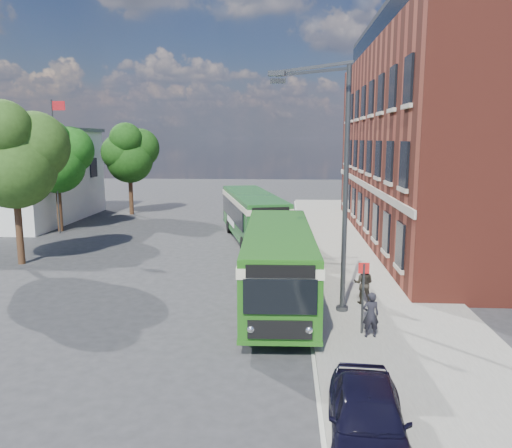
# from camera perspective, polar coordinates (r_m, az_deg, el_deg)

# --- Properties ---
(ground) EXTENTS (120.00, 120.00, 0.00)m
(ground) POSITION_cam_1_polar(r_m,az_deg,el_deg) (21.16, -5.10, -8.06)
(ground) COLOR #2C2C2F
(ground) RESTS_ON ground
(pavement) EXTENTS (6.00, 48.00, 0.15)m
(pavement) POSITION_cam_1_polar(r_m,az_deg,el_deg) (28.90, 11.23, -3.20)
(pavement) COLOR gray
(pavement) RESTS_ON ground
(kerb_line) EXTENTS (0.12, 48.00, 0.01)m
(kerb_line) POSITION_cam_1_polar(r_m,az_deg,el_deg) (28.66, 5.17, -3.30)
(kerb_line) COLOR beige
(kerb_line) RESTS_ON ground
(brick_office) EXTENTS (12.10, 26.00, 14.20)m
(brick_office) POSITION_cam_1_polar(r_m,az_deg,el_deg) (33.73, 22.75, 9.87)
(brick_office) COLOR maroon
(brick_office) RESTS_ON ground
(white_building) EXTENTS (9.40, 13.40, 7.30)m
(white_building) POSITION_cam_1_polar(r_m,az_deg,el_deg) (43.48, -25.60, 5.11)
(white_building) COLOR silver
(white_building) RESTS_ON ground
(flagpole) EXTENTS (0.95, 0.10, 9.00)m
(flagpole) POSITION_cam_1_polar(r_m,az_deg,el_deg) (36.43, -21.88, 6.66)
(flagpole) COLOR #35383A
(flagpole) RESTS_ON ground
(street_lamp) EXTENTS (2.96, 2.38, 9.00)m
(street_lamp) POSITION_cam_1_polar(r_m,az_deg,el_deg) (18.07, 9.08, 4.33)
(street_lamp) COLOR #35383A
(street_lamp) RESTS_ON ground
(bus_stop_sign) EXTENTS (0.35, 0.08, 2.52)m
(bus_stop_sign) POSITION_cam_1_polar(r_m,az_deg,el_deg) (16.66, 12.13, -7.76)
(bus_stop_sign) COLOR #35383A
(bus_stop_sign) RESTS_ON ground
(bus_front) EXTENTS (2.86, 10.44, 3.02)m
(bus_front) POSITION_cam_1_polar(r_m,az_deg,el_deg) (19.50, 2.58, -3.99)
(bus_front) COLOR #225F16
(bus_front) RESTS_ON ground
(bus_rear) EXTENTS (5.15, 11.48, 3.02)m
(bus_rear) POSITION_cam_1_polar(r_m,az_deg,el_deg) (31.78, -0.40, 1.38)
(bus_rear) COLOR #1E5A21
(bus_rear) RESTS_ON ground
(parked_car) EXTENTS (1.89, 4.08, 1.35)m
(parked_car) POSITION_cam_1_polar(r_m,az_deg,el_deg) (11.16, 12.65, -20.81)
(parked_car) COLOR black
(parked_car) RESTS_ON pavement
(pedestrian_a) EXTENTS (0.58, 0.42, 1.49)m
(pedestrian_a) POSITION_cam_1_polar(r_m,az_deg,el_deg) (16.62, 12.98, -10.07)
(pedestrian_a) COLOR black
(pedestrian_a) RESTS_ON pavement
(pedestrian_b) EXTENTS (0.91, 0.79, 1.59)m
(pedestrian_b) POSITION_cam_1_polar(r_m,az_deg,el_deg) (19.80, 12.19, -6.65)
(pedestrian_b) COLOR black
(pedestrian_b) RESTS_ON pavement
(tree_left) EXTENTS (4.94, 4.70, 8.34)m
(tree_left) POSITION_cam_1_polar(r_m,az_deg,el_deg) (28.06, -25.95, 7.14)
(tree_left) COLOR #3C2616
(tree_left) RESTS_ON ground
(tree_mid) EXTENTS (4.59, 4.36, 7.75)m
(tree_mid) POSITION_cam_1_polar(r_m,az_deg,el_deg) (37.22, -21.84, 7.21)
(tree_mid) COLOR #3C2616
(tree_mid) RESTS_ON ground
(tree_right) EXTENTS (4.60, 4.38, 7.77)m
(tree_right) POSITION_cam_1_polar(r_m,az_deg,el_deg) (43.90, -14.23, 7.90)
(tree_right) COLOR #3C2616
(tree_right) RESTS_ON ground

